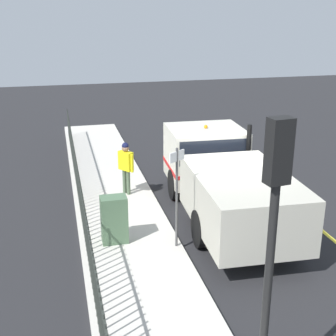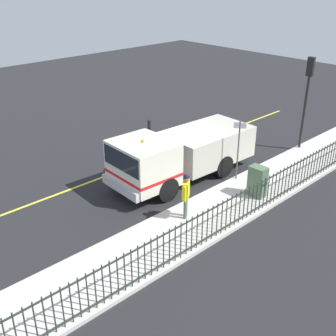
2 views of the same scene
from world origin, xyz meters
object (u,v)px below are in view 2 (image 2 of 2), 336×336
at_px(traffic_light_near, 308,85).
at_px(traffic_cone, 129,166).
at_px(work_truck, 177,153).
at_px(worker_standing, 186,191).
at_px(street_sign, 239,143).
at_px(utility_cabinet, 257,181).

bearing_deg(traffic_light_near, traffic_cone, 56.70).
bearing_deg(work_truck, worker_standing, 143.86).
distance_m(worker_standing, traffic_cone, 4.52).
bearing_deg(street_sign, traffic_light_near, 89.91).
bearing_deg(utility_cabinet, street_sign, 157.74).
height_order(worker_standing, traffic_light_near, traffic_light_near).
bearing_deg(traffic_light_near, work_truck, 67.35).
relative_size(work_truck, worker_standing, 3.95).
bearing_deg(traffic_light_near, worker_standing, 86.64).
bearing_deg(utility_cabinet, worker_standing, -104.15).
bearing_deg(street_sign, utility_cabinet, -22.26).
relative_size(worker_standing, traffic_light_near, 0.39).
height_order(work_truck, traffic_cone, work_truck).
bearing_deg(utility_cabinet, traffic_cone, -157.14).
distance_m(work_truck, street_sign, 2.53).
xyz_separation_m(work_truck, traffic_cone, (-1.90, -1.00, -0.92)).
distance_m(utility_cabinet, street_sign, 1.84).
xyz_separation_m(worker_standing, traffic_light_near, (-0.66, 8.63, 2.04)).
bearing_deg(traffic_light_near, street_sign, 82.17).
bearing_deg(street_sign, worker_standing, -79.76).
relative_size(traffic_cone, street_sign, 0.25).
bearing_deg(worker_standing, work_truck, 14.88).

